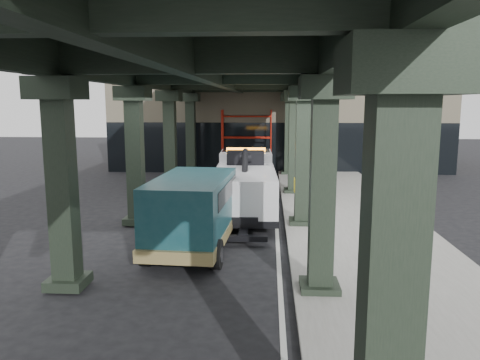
% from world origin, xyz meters
% --- Properties ---
extents(ground, '(90.00, 90.00, 0.00)m').
position_xyz_m(ground, '(0.00, 0.00, 0.00)').
color(ground, black).
rests_on(ground, ground).
extents(sidewalk, '(5.00, 40.00, 0.15)m').
position_xyz_m(sidewalk, '(4.50, 2.00, 0.07)').
color(sidewalk, gray).
rests_on(sidewalk, ground).
extents(lane_stripe, '(0.12, 38.00, 0.01)m').
position_xyz_m(lane_stripe, '(1.70, 2.00, 0.01)').
color(lane_stripe, silver).
rests_on(lane_stripe, ground).
extents(viaduct, '(7.40, 32.00, 6.40)m').
position_xyz_m(viaduct, '(-0.40, 2.00, 5.46)').
color(viaduct, black).
rests_on(viaduct, ground).
extents(building, '(22.00, 10.00, 8.00)m').
position_xyz_m(building, '(2.00, 20.00, 4.00)').
color(building, '#C6B793').
rests_on(building, ground).
extents(scaffolding, '(3.08, 0.88, 4.00)m').
position_xyz_m(scaffolding, '(0.00, 14.64, 2.11)').
color(scaffolding, '#AB1B0D').
rests_on(scaffolding, ground).
extents(tow_truck, '(2.62, 8.06, 2.61)m').
position_xyz_m(tow_truck, '(0.45, 4.19, 1.27)').
color(tow_truck, black).
rests_on(tow_truck, ground).
extents(towed_van, '(2.52, 5.69, 2.26)m').
position_xyz_m(towed_van, '(-0.85, -0.60, 1.21)').
color(towed_van, '#123C43').
rests_on(towed_van, ground).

